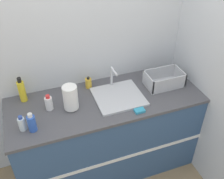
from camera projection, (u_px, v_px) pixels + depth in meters
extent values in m
cube|color=silver|center=(93.00, 46.00, 2.50)|extent=(4.21, 0.06, 2.60)
cube|color=silver|center=(199.00, 47.00, 2.48)|extent=(0.06, 2.67, 2.60)
cube|color=#33517A|center=(107.00, 135.00, 2.73)|extent=(1.81, 0.67, 0.90)
cube|color=white|center=(118.00, 159.00, 2.48)|extent=(1.81, 0.01, 0.04)
cube|color=#4C4C51|center=(106.00, 100.00, 2.45)|extent=(1.83, 0.70, 0.03)
cube|color=silver|center=(118.00, 97.00, 2.45)|extent=(0.44, 0.42, 0.02)
cylinder|color=silver|center=(112.00, 76.00, 2.53)|extent=(0.02, 0.02, 0.20)
cylinder|color=silver|center=(114.00, 71.00, 2.42)|extent=(0.02, 0.14, 0.02)
cylinder|color=#4C4C51|center=(72.00, 108.00, 2.33)|extent=(0.10, 0.10, 0.01)
cylinder|color=white|center=(70.00, 97.00, 2.26)|extent=(0.13, 0.13, 0.23)
cube|color=#B7BABF|center=(163.00, 84.00, 2.62)|extent=(0.36, 0.23, 0.01)
cube|color=#B7BABF|center=(170.00, 84.00, 2.49)|extent=(0.36, 0.01, 0.13)
cube|color=#B7BABF|center=(159.00, 73.00, 2.66)|extent=(0.36, 0.01, 0.13)
cube|color=#B7BABF|center=(148.00, 82.00, 2.53)|extent=(0.01, 0.23, 0.13)
cube|color=#B7BABF|center=(180.00, 75.00, 2.62)|extent=(0.01, 0.23, 0.13)
cylinder|color=white|center=(49.00, 103.00, 2.29)|extent=(0.07, 0.07, 0.12)
cylinder|color=red|center=(48.00, 97.00, 2.25)|extent=(0.04, 0.04, 0.03)
cylinder|color=silver|center=(22.00, 124.00, 2.09)|extent=(0.06, 0.06, 0.12)
cylinder|color=#334C9E|center=(20.00, 118.00, 2.05)|extent=(0.03, 0.03, 0.03)
cylinder|color=yellow|center=(22.00, 91.00, 2.37)|extent=(0.06, 0.06, 0.20)
cylinder|color=black|center=(19.00, 80.00, 2.29)|extent=(0.04, 0.04, 0.04)
cylinder|color=#2D56B7|center=(32.00, 124.00, 2.07)|extent=(0.07, 0.07, 0.14)
cylinder|color=silver|center=(30.00, 115.00, 2.02)|extent=(0.04, 0.04, 0.03)
cylinder|color=gold|center=(88.00, 83.00, 2.56)|extent=(0.06, 0.06, 0.10)
cylinder|color=black|center=(88.00, 78.00, 2.52)|extent=(0.03, 0.03, 0.02)
cube|color=#3399BF|center=(140.00, 111.00, 2.29)|extent=(0.09, 0.06, 0.02)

